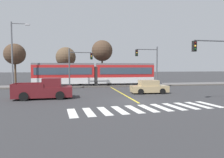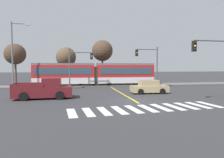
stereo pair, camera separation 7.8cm
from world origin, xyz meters
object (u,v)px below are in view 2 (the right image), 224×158
(bare_tree_far_west, at_px, (15,54))
(traffic_light_far_right, at_px, (150,61))
(sedan_crossing, at_px, (149,87))
(bare_tree_east, at_px, (102,51))
(traffic_light_far_left, at_px, (78,63))
(traffic_light_near_right, at_px, (217,58))
(bare_tree_west, at_px, (66,57))
(street_lamp_west, at_px, (14,52))
(pickup_truck, at_px, (45,90))
(light_rail_tram, at_px, (95,73))

(bare_tree_far_west, bearing_deg, traffic_light_far_right, -25.05)
(traffic_light_far_right, bearing_deg, bare_tree_far_west, 154.95)
(sedan_crossing, xyz_separation_m, traffic_light_far_right, (1.92, 4.84, 3.17))
(bare_tree_far_west, height_order, bare_tree_east, bare_tree_east)
(sedan_crossing, height_order, traffic_light_far_left, traffic_light_far_left)
(sedan_crossing, height_order, traffic_light_far_right, traffic_light_far_right)
(traffic_light_near_right, relative_size, bare_tree_west, 0.85)
(traffic_light_far_left, height_order, bare_tree_far_west, bare_tree_far_west)
(bare_tree_east, bearing_deg, sedan_crossing, -76.59)
(traffic_light_near_right, distance_m, traffic_light_far_left, 16.99)
(sedan_crossing, distance_m, street_lamp_west, 17.75)
(pickup_truck, bearing_deg, traffic_light_far_right, 26.88)
(traffic_light_far_left, xyz_separation_m, street_lamp_west, (-8.11, 0.04, 1.40))
(light_rail_tram, bearing_deg, bare_tree_east, 70.46)
(traffic_light_far_right, bearing_deg, bare_tree_west, 138.60)
(bare_tree_far_west, height_order, bare_tree_west, bare_tree_far_west)
(bare_tree_east, bearing_deg, traffic_light_near_right, -70.63)
(pickup_truck, xyz_separation_m, bare_tree_west, (1.28, 17.18, 3.94))
(pickup_truck, relative_size, street_lamp_west, 0.62)
(traffic_light_far_right, height_order, street_lamp_west, street_lamp_west)
(street_lamp_west, bearing_deg, light_rail_tram, 17.33)
(traffic_light_far_left, relative_size, bare_tree_far_west, 0.80)
(light_rail_tram, distance_m, sedan_crossing, 10.90)
(pickup_truck, xyz_separation_m, traffic_light_near_right, (15.08, -4.34, 2.94))
(pickup_truck, distance_m, bare_tree_west, 17.67)
(pickup_truck, height_order, bare_tree_west, bare_tree_west)
(pickup_truck, bearing_deg, traffic_light_far_left, 67.51)
(traffic_light_far_right, xyz_separation_m, bare_tree_east, (-5.39, 9.72, 2.08))
(traffic_light_far_left, bearing_deg, pickup_truck, -112.49)
(traffic_light_near_right, bearing_deg, traffic_light_far_right, 99.80)
(traffic_light_far_right, bearing_deg, traffic_light_near_right, -80.20)
(light_rail_tram, xyz_separation_m, bare_tree_west, (-4.70, 5.89, 2.73))
(traffic_light_near_right, xyz_separation_m, bare_tree_west, (-13.80, 21.51, 1.00))
(bare_tree_far_west, relative_size, bare_tree_east, 0.88)
(light_rail_tram, height_order, traffic_light_near_right, traffic_light_near_right)
(street_lamp_west, bearing_deg, pickup_truck, -58.44)
(traffic_light_far_right, distance_m, bare_tree_east, 11.31)
(bare_tree_east, bearing_deg, pickup_truck, -115.41)
(traffic_light_far_left, xyz_separation_m, bare_tree_east, (4.54, 8.54, 2.35))
(pickup_truck, relative_size, traffic_light_near_right, 0.97)
(pickup_truck, relative_size, bare_tree_west, 0.83)
(traffic_light_near_right, distance_m, bare_tree_east, 22.09)
(sedan_crossing, xyz_separation_m, traffic_light_near_right, (3.82, -6.18, 3.08))
(light_rail_tram, distance_m, bare_tree_west, 8.02)
(light_rail_tram, relative_size, bare_tree_far_west, 2.67)
(traffic_light_far_right, height_order, traffic_light_near_right, traffic_light_far_right)
(sedan_crossing, relative_size, bare_tree_east, 0.54)
(traffic_light_far_left, relative_size, bare_tree_east, 0.70)
(bare_tree_far_west, distance_m, bare_tree_west, 8.36)
(traffic_light_far_left, height_order, bare_tree_east, bare_tree_east)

